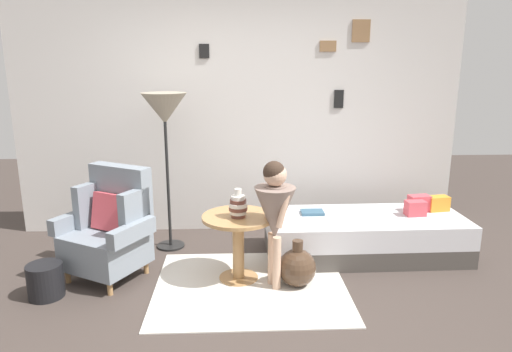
{
  "coord_description": "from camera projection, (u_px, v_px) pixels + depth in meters",
  "views": [
    {
      "loc": [
        -0.03,
        -3.09,
        1.85
      ],
      "look_at": [
        0.15,
        0.95,
        0.85
      ],
      "focal_mm": 32.32,
      "sensor_mm": 36.0,
      "label": 1
    }
  ],
  "objects": [
    {
      "name": "armchair",
      "position": [
        110.0,
        228.0,
        4.02
      ],
      "size": [
        0.9,
        0.83,
        0.97
      ],
      "color": "tan",
      "rests_on": "ground"
    },
    {
      "name": "side_table",
      "position": [
        238.0,
        233.0,
        3.94
      ],
      "size": [
        0.62,
        0.62,
        0.58
      ],
      "color": "tan",
      "rests_on": "ground"
    },
    {
      "name": "ground_plane",
      "position": [
        242.0,
        317.0,
        3.44
      ],
      "size": [
        12.0,
        12.0,
        0.0
      ],
      "primitive_type": "plane",
      "color": "#423833"
    },
    {
      "name": "gallery_wall",
      "position": [
        238.0,
        114.0,
        5.02
      ],
      "size": [
        4.8,
        0.12,
        2.6
      ],
      "color": "silver",
      "rests_on": "ground"
    },
    {
      "name": "pillow_mid",
      "position": [
        419.0,
        203.0,
        4.59
      ],
      "size": [
        0.22,
        0.15,
        0.16
      ],
      "primitive_type": "cube",
      "rotation": [
        0.0,
        0.0,
        0.13
      ],
      "color": "#D64C56",
      "rests_on": "daybed"
    },
    {
      "name": "demijohn_near",
      "position": [
        297.0,
        267.0,
        3.89
      ],
      "size": [
        0.32,
        0.32,
        0.41
      ],
      "color": "#473323",
      "rests_on": "ground"
    },
    {
      "name": "pillow_back",
      "position": [
        415.0,
        208.0,
        4.47
      ],
      "size": [
        0.2,
        0.14,
        0.15
      ],
      "primitive_type": "cube",
      "rotation": [
        0.0,
        0.0,
        0.09
      ],
      "color": "#D64C56",
      "rests_on": "daybed"
    },
    {
      "name": "vase_striped",
      "position": [
        238.0,
        206.0,
        3.84
      ],
      "size": [
        0.16,
        0.16,
        0.25
      ],
      "color": "brown",
      "rests_on": "side_table"
    },
    {
      "name": "floor_lamp",
      "position": [
        165.0,
        114.0,
        4.43
      ],
      "size": [
        0.44,
        0.44,
        1.57
      ],
      "color": "black",
      "rests_on": "ground"
    },
    {
      "name": "pillow_head",
      "position": [
        438.0,
        203.0,
        4.61
      ],
      "size": [
        0.23,
        0.15,
        0.15
      ],
      "primitive_type": "cube",
      "rotation": [
        0.0,
        0.0,
        0.15
      ],
      "color": "orange",
      "rests_on": "daybed"
    },
    {
      "name": "rug",
      "position": [
        251.0,
        286.0,
        3.9
      ],
      "size": [
        1.61,
        1.36,
        0.01
      ],
      "primitive_type": "cube",
      "color": "silver",
      "rests_on": "ground"
    },
    {
      "name": "daybed",
      "position": [
        364.0,
        236.0,
        4.51
      ],
      "size": [
        1.91,
        0.82,
        0.4
      ],
      "color": "#4C4742",
      "rests_on": "ground"
    },
    {
      "name": "person_child",
      "position": [
        275.0,
        209.0,
        3.74
      ],
      "size": [
        0.34,
        0.34,
        1.09
      ],
      "color": "#D8AD8E",
      "rests_on": "ground"
    },
    {
      "name": "magazine_basket",
      "position": [
        45.0,
        281.0,
        3.71
      ],
      "size": [
        0.28,
        0.28,
        0.28
      ],
      "primitive_type": "cylinder",
      "color": "black",
      "rests_on": "ground"
    },
    {
      "name": "book_on_daybed",
      "position": [
        312.0,
        212.0,
        4.53
      ],
      "size": [
        0.22,
        0.16,
        0.03
      ],
      "primitive_type": "cube",
      "rotation": [
        0.0,
        0.0,
        -0.01
      ],
      "color": "#395E78",
      "rests_on": "daybed"
    }
  ]
}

